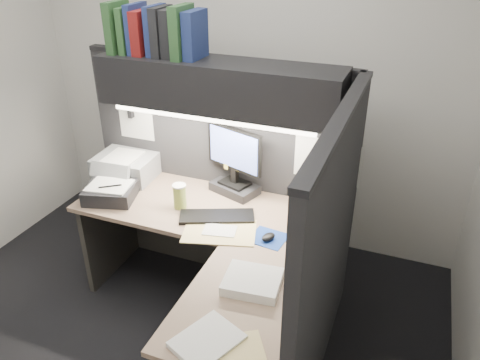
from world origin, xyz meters
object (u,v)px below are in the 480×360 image
Objects in this scene: overhead_shelf at (218,85)px; printer at (127,166)px; telephone at (318,209)px; coffee_cup at (180,197)px; desk at (217,310)px; monitor at (234,168)px; keyboard at (217,217)px; notebook_stack at (111,193)px.

overhead_shelf is 3.71× the size of printer.
overhead_shelf is 1.02m from printer.
telephone is 1.33× the size of coffee_cup.
telephone is (0.38, 0.74, 0.33)m from desk.
desk is 1.33m from overhead_shelf.
telephone is (0.61, -0.07, -0.15)m from monitor.
keyboard is (0.10, -0.28, -0.76)m from overhead_shelf.
overhead_shelf is 1.00m from telephone.
printer is at bearing -156.71° from monitor.
monitor is 0.85m from notebook_stack.
monitor reaches higher than telephone.
desk is at bearing -55.54° from monitor.
monitor is at bearing 105.28° from desk.
printer reaches higher than coffee_cup.
coffee_cup is at bearing 8.91° from notebook_stack.
coffee_cup is 0.49× the size of notebook_stack.
overhead_shelf is at bearing 86.24° from keyboard.
telephone is 1.43m from printer.
overhead_shelf reaches higher than notebook_stack.
coffee_cup is (-0.28, 0.03, 0.07)m from keyboard.
printer is at bearing 155.83° from coffee_cup.
coffee_cup reaches higher than telephone.
monitor is 0.39m from keyboard.
overhead_shelf is 7.45× the size of telephone.
coffee_cup is at bearing -135.67° from telephone.
desk is 10.86× the size of coffee_cup.
coffee_cup is at bearing -109.99° from monitor.
desk is 0.59m from keyboard.
telephone is 1.39m from notebook_stack.
overhead_shelf reaches higher than monitor.
desk is 1.11m from notebook_stack.
keyboard reaches higher than desk.
notebook_stack is (-1.35, -0.32, 0.01)m from telephone.
overhead_shelf is at bearing 54.14° from coffee_cup.
monitor reaches higher than notebook_stack.
coffee_cup is (-0.48, 0.50, 0.37)m from desk.
overhead_shelf is 3.30× the size of keyboard.
overhead_shelf is at bearing 111.79° from desk.
desk is at bearing -88.49° from telephone.
overhead_shelf is at bearing -151.93° from telephone.
coffee_cup reaches higher than notebook_stack.
overhead_shelf reaches higher than desk.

